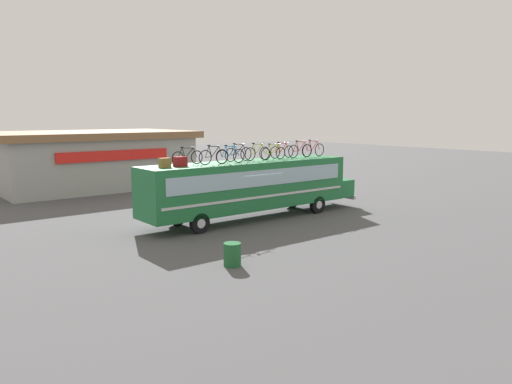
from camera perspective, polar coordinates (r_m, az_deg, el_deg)
ground_plane at (r=25.93m, az=-0.84°, el=-3.17°), size 120.00×120.00×0.00m
bus at (r=25.76m, az=-0.43°, el=0.82°), size 13.19×2.46×3.06m
luggage_bag_1 at (r=22.73m, az=-10.52°, el=3.35°), size 0.49×0.33×0.43m
luggage_bag_2 at (r=23.13m, az=-8.76°, el=3.51°), size 0.55×0.40×0.45m
rooftop_bicycle_1 at (r=23.86m, az=-7.95°, el=4.03°), size 1.71×0.44×0.88m
rooftop_bicycle_2 at (r=23.80m, az=-4.93°, el=4.13°), size 1.68×0.44×0.96m
rooftop_bicycle_3 at (r=24.27m, az=-2.97°, el=4.22°), size 1.70×0.44×0.92m
rooftop_bicycle_4 at (r=25.42m, az=-2.06°, el=4.45°), size 1.69×0.44×0.95m
rooftop_bicycle_5 at (r=25.94m, az=0.16°, el=4.53°), size 1.68×0.44×0.93m
rooftop_bicycle_6 at (r=26.41m, az=2.00°, el=4.55°), size 1.70×0.44×0.87m
rooftop_bicycle_7 at (r=27.41m, az=3.02°, el=4.73°), size 1.69×0.44×0.91m
rooftop_bicycle_8 at (r=27.82m, az=5.14°, el=4.82°), size 1.80×0.44×0.97m
rooftop_bicycle_9 at (r=28.51m, az=6.62°, el=4.89°), size 1.77×0.44×0.98m
roadside_building at (r=39.63m, az=-18.56°, el=3.67°), size 14.27×9.62×4.22m
trash_bin at (r=17.95m, az=-2.76°, el=-7.23°), size 0.63×0.63×0.85m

